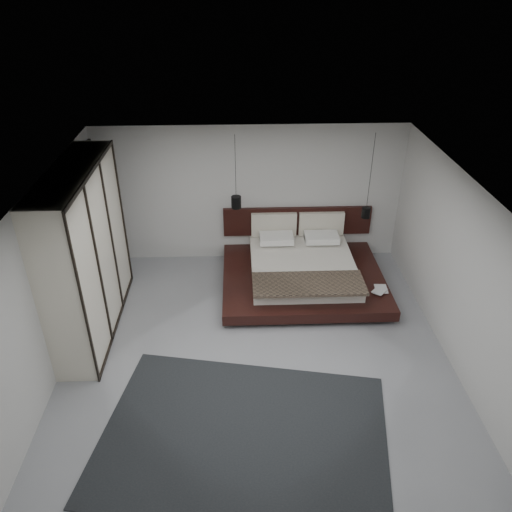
{
  "coord_description": "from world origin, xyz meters",
  "views": [
    {
      "loc": [
        -0.25,
        -6.15,
        5.36
      ],
      "look_at": [
        0.04,
        1.2,
        1.04
      ],
      "focal_mm": 35.0,
      "sensor_mm": 36.0,
      "label": 1
    }
  ],
  "objects_px": {
    "bed": "(302,270)",
    "rug": "(244,436)",
    "wardrobe": "(85,253)",
    "lattice_screen": "(95,214)",
    "pendant_left": "(236,202)",
    "pendant_right": "(366,212)"
  },
  "relations": [
    {
      "from": "bed",
      "to": "rug",
      "type": "distance_m",
      "value": 3.8
    },
    {
      "from": "pendant_left",
      "to": "wardrobe",
      "type": "bearing_deg",
      "value": -146.26
    },
    {
      "from": "pendant_right",
      "to": "rug",
      "type": "height_order",
      "value": "pendant_right"
    },
    {
      "from": "pendant_right",
      "to": "wardrobe",
      "type": "xyz_separation_m",
      "value": [
        -4.89,
        -1.61,
        0.13
      ]
    },
    {
      "from": "bed",
      "to": "pendant_right",
      "type": "relative_size",
      "value": 1.83
    },
    {
      "from": "wardrobe",
      "to": "rug",
      "type": "relative_size",
      "value": 0.77
    },
    {
      "from": "lattice_screen",
      "to": "pendant_left",
      "type": "relative_size",
      "value": 1.85
    },
    {
      "from": "lattice_screen",
      "to": "bed",
      "type": "xyz_separation_m",
      "value": [
        3.9,
        -0.55,
        -1.0
      ]
    },
    {
      "from": "wardrobe",
      "to": "lattice_screen",
      "type": "bearing_deg",
      "value": 98.59
    },
    {
      "from": "bed",
      "to": "pendant_right",
      "type": "height_order",
      "value": "pendant_right"
    },
    {
      "from": "bed",
      "to": "wardrobe",
      "type": "xyz_separation_m",
      "value": [
        -3.65,
        -1.11,
        1.09
      ]
    },
    {
      "from": "lattice_screen",
      "to": "bed",
      "type": "height_order",
      "value": "lattice_screen"
    },
    {
      "from": "wardrobe",
      "to": "rug",
      "type": "bearing_deg",
      "value": -45.26
    },
    {
      "from": "rug",
      "to": "pendant_right",
      "type": "bearing_deg",
      "value": 59.39
    },
    {
      "from": "pendant_right",
      "to": "rug",
      "type": "relative_size",
      "value": 0.45
    },
    {
      "from": "wardrobe",
      "to": "pendant_left",
      "type": "bearing_deg",
      "value": 33.74
    },
    {
      "from": "pendant_right",
      "to": "bed",
      "type": "bearing_deg",
      "value": -158.16
    },
    {
      "from": "bed",
      "to": "lattice_screen",
      "type": "bearing_deg",
      "value": 171.97
    },
    {
      "from": "bed",
      "to": "rug",
      "type": "xyz_separation_m",
      "value": [
        -1.19,
        -3.6,
        -0.3
      ]
    },
    {
      "from": "bed",
      "to": "wardrobe",
      "type": "height_order",
      "value": "wardrobe"
    },
    {
      "from": "bed",
      "to": "rug",
      "type": "height_order",
      "value": "bed"
    },
    {
      "from": "lattice_screen",
      "to": "pendant_left",
      "type": "distance_m",
      "value": 2.67
    }
  ]
}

